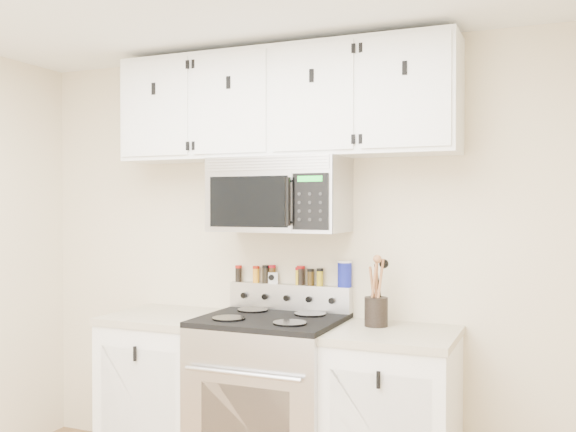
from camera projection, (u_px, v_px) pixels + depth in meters
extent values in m
cube|color=beige|center=(292.00, 259.00, 3.84)|extent=(3.50, 0.01, 2.50)
cube|color=#B7B7BA|center=(270.00, 405.00, 3.56)|extent=(0.76, 0.65, 0.92)
cube|color=black|center=(245.00, 425.00, 3.27)|extent=(0.50, 0.02, 0.40)
cube|color=black|center=(270.00, 320.00, 3.55)|extent=(0.76, 0.65, 0.03)
cube|color=#B7B7BA|center=(290.00, 297.00, 3.81)|extent=(0.76, 0.08, 0.15)
cylinder|color=black|center=(229.00, 318.00, 3.48)|extent=(0.18, 0.18, 0.01)
cylinder|color=black|center=(290.00, 323.00, 3.34)|extent=(0.18, 0.18, 0.01)
cylinder|color=black|center=(253.00, 310.00, 3.76)|extent=(0.18, 0.18, 0.01)
cylinder|color=black|center=(310.00, 314.00, 3.62)|extent=(0.18, 0.18, 0.01)
cube|color=white|center=(167.00, 393.00, 3.85)|extent=(0.62, 0.60, 0.88)
cube|color=#9D9378|center=(167.00, 317.00, 3.84)|extent=(0.64, 0.62, 0.04)
cube|color=white|center=(394.00, 423.00, 3.32)|extent=(0.62, 0.60, 0.88)
cube|color=#9D9378|center=(394.00, 335.00, 3.31)|extent=(0.64, 0.62, 0.04)
cube|color=#9E9EA3|center=(280.00, 195.00, 3.66)|extent=(0.76, 0.38, 0.42)
cube|color=#B7B7BA|center=(266.00, 163.00, 3.48)|extent=(0.73, 0.01, 0.08)
cube|color=black|center=(248.00, 202.00, 3.52)|extent=(0.47, 0.01, 0.28)
cube|color=black|center=(310.00, 202.00, 3.38)|extent=(0.20, 0.01, 0.30)
cylinder|color=black|center=(288.00, 202.00, 3.39)|extent=(0.03, 0.03, 0.26)
cube|color=white|center=(282.00, 104.00, 3.68)|extent=(2.00, 0.33, 0.62)
cube|color=white|center=(154.00, 108.00, 3.81)|extent=(0.46, 0.01, 0.57)
cube|color=black|center=(154.00, 89.00, 3.80)|extent=(0.02, 0.01, 0.07)
cube|color=white|center=(229.00, 103.00, 3.61)|extent=(0.46, 0.01, 0.57)
cube|color=black|center=(228.00, 82.00, 3.60)|extent=(0.03, 0.01, 0.07)
cube|color=white|center=(312.00, 97.00, 3.42)|extent=(0.46, 0.01, 0.57)
cube|color=black|center=(311.00, 76.00, 3.41)|extent=(0.03, 0.01, 0.07)
cube|color=white|center=(405.00, 90.00, 3.23)|extent=(0.46, 0.01, 0.57)
cube|color=black|center=(405.00, 68.00, 3.22)|extent=(0.02, 0.01, 0.07)
cylinder|color=black|center=(376.00, 312.00, 3.44)|extent=(0.13, 0.13, 0.16)
cylinder|color=#995F37|center=(376.00, 289.00, 3.44)|extent=(0.01, 0.01, 0.29)
cylinder|color=#995F37|center=(379.00, 288.00, 3.42)|extent=(0.01, 0.01, 0.31)
cylinder|color=#995F37|center=(373.00, 291.00, 3.46)|extent=(0.01, 0.01, 0.27)
cylinder|color=black|center=(379.00, 290.00, 3.45)|extent=(0.01, 0.01, 0.28)
cylinder|color=#995F37|center=(373.00, 289.00, 3.42)|extent=(0.01, 0.01, 0.30)
cube|color=silver|center=(273.00, 278.00, 3.85)|extent=(0.07, 0.07, 0.07)
cylinder|color=#151E95|center=(345.00, 275.00, 3.68)|extent=(0.08, 0.08, 0.14)
cylinder|color=white|center=(345.00, 262.00, 3.68)|extent=(0.08, 0.08, 0.01)
cylinder|color=black|center=(238.00, 275.00, 3.94)|extent=(0.04, 0.04, 0.08)
cylinder|color=#A5130C|center=(238.00, 267.00, 3.94)|extent=(0.04, 0.04, 0.02)
cylinder|color=orange|center=(256.00, 276.00, 3.89)|extent=(0.04, 0.04, 0.08)
cylinder|color=#B3200D|center=(256.00, 267.00, 3.89)|extent=(0.04, 0.04, 0.02)
cylinder|color=black|center=(266.00, 275.00, 3.87)|extent=(0.04, 0.04, 0.09)
cylinder|color=black|center=(266.00, 267.00, 3.87)|extent=(0.04, 0.04, 0.02)
cylinder|color=#3E290F|center=(272.00, 276.00, 3.85)|extent=(0.04, 0.04, 0.09)
cylinder|color=maroon|center=(272.00, 266.00, 3.85)|extent=(0.04, 0.04, 0.02)
cylinder|color=gold|center=(299.00, 277.00, 3.79)|extent=(0.04, 0.04, 0.09)
cylinder|color=#9D0C13|center=(299.00, 269.00, 3.79)|extent=(0.04, 0.04, 0.02)
cylinder|color=black|center=(301.00, 277.00, 3.78)|extent=(0.05, 0.05, 0.10)
cylinder|color=#9A0B0C|center=(301.00, 267.00, 3.78)|extent=(0.05, 0.05, 0.02)
cylinder|color=#3F2D0F|center=(311.00, 278.00, 3.76)|extent=(0.04, 0.04, 0.08)
cylinder|color=black|center=(311.00, 270.00, 3.76)|extent=(0.04, 0.04, 0.02)
cylinder|color=gold|center=(320.00, 278.00, 3.74)|extent=(0.04, 0.04, 0.09)
cylinder|color=black|center=(320.00, 270.00, 3.74)|extent=(0.04, 0.04, 0.02)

